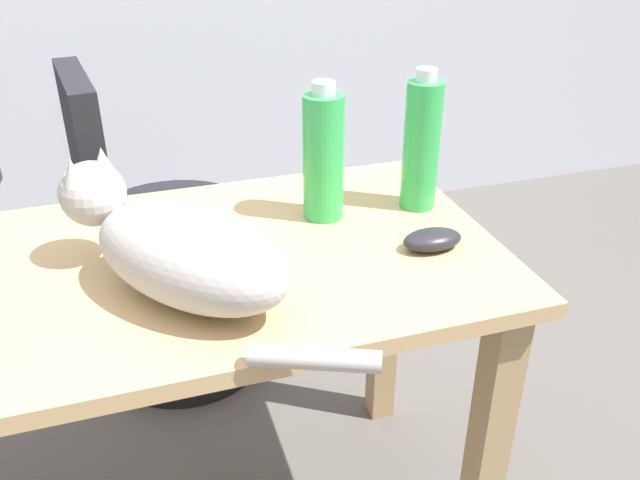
# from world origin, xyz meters

# --- Properties ---
(desk) EXTENTS (1.53, 0.62, 0.71)m
(desk) POSITION_xyz_m (0.00, 0.00, 0.60)
(desk) COLOR tan
(desk) RESTS_ON ground_plane
(office_chair) EXTENTS (0.48, 0.48, 0.89)m
(office_chair) POSITION_xyz_m (0.19, 0.65, 0.38)
(office_chair) COLOR black
(office_chair) RESTS_ON ground_plane
(cat) EXTENTS (0.40, 0.50, 0.20)m
(cat) POSITION_xyz_m (0.19, -0.09, 0.79)
(cat) COLOR #B2ADA8
(cat) RESTS_ON desk
(computer_mouse) EXTENTS (0.11, 0.06, 0.04)m
(computer_mouse) POSITION_xyz_m (0.64, -0.09, 0.73)
(computer_mouse) COLOR #232328
(computer_mouse) RESTS_ON desk
(water_bottle) EXTENTS (0.08, 0.08, 0.27)m
(water_bottle) POSITION_xyz_m (0.49, 0.10, 0.83)
(water_bottle) COLOR green
(water_bottle) RESTS_ON desk
(spray_bottle) EXTENTS (0.07, 0.07, 0.28)m
(spray_bottle) POSITION_xyz_m (0.69, 0.08, 0.84)
(spray_bottle) COLOR green
(spray_bottle) RESTS_ON desk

